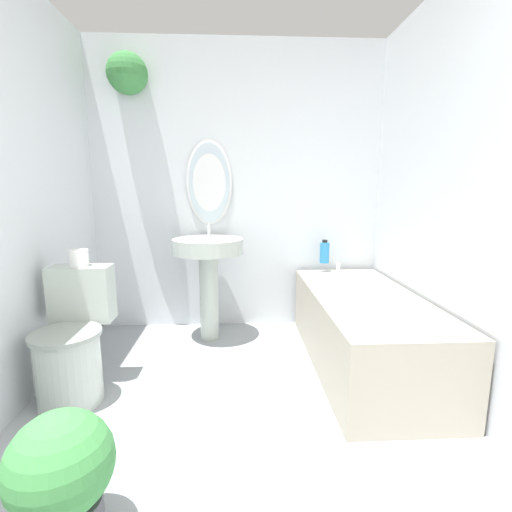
{
  "coord_description": "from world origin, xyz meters",
  "views": [
    {
      "loc": [
        -0.01,
        -0.32,
        1.2
      ],
      "look_at": [
        0.1,
        1.79,
        0.82
      ],
      "focal_mm": 26.0,
      "sensor_mm": 36.0,
      "label": 1
    }
  ],
  "objects_px": {
    "potted_plant": "(62,474)",
    "toilet_paper_roll": "(79,258)",
    "pedestal_sink": "(208,262)",
    "bathtub": "(364,328)",
    "toilet": "(73,345)",
    "shampoo_bottle": "(324,252)"
  },
  "relations": [
    {
      "from": "potted_plant",
      "to": "toilet_paper_roll",
      "type": "distance_m",
      "value": 1.29
    },
    {
      "from": "pedestal_sink",
      "to": "bathtub",
      "type": "distance_m",
      "value": 1.26
    },
    {
      "from": "bathtub",
      "to": "potted_plant",
      "type": "relative_size",
      "value": 3.28
    },
    {
      "from": "pedestal_sink",
      "to": "potted_plant",
      "type": "relative_size",
      "value": 1.91
    },
    {
      "from": "toilet",
      "to": "potted_plant",
      "type": "relative_size",
      "value": 1.55
    },
    {
      "from": "pedestal_sink",
      "to": "toilet_paper_roll",
      "type": "xyz_separation_m",
      "value": [
        -0.72,
        -0.64,
        0.16
      ]
    },
    {
      "from": "toilet_paper_roll",
      "to": "bathtub",
      "type": "bearing_deg",
      "value": 3.77
    },
    {
      "from": "shampoo_bottle",
      "to": "pedestal_sink",
      "type": "bearing_deg",
      "value": -169.13
    },
    {
      "from": "pedestal_sink",
      "to": "bathtub",
      "type": "height_order",
      "value": "pedestal_sink"
    },
    {
      "from": "bathtub",
      "to": "shampoo_bottle",
      "type": "height_order",
      "value": "shampoo_bottle"
    },
    {
      "from": "pedestal_sink",
      "to": "bathtub",
      "type": "xyz_separation_m",
      "value": [
        1.09,
        -0.52,
        -0.37
      ]
    },
    {
      "from": "potted_plant",
      "to": "toilet_paper_roll",
      "type": "xyz_separation_m",
      "value": [
        -0.36,
        1.12,
        0.53
      ]
    },
    {
      "from": "potted_plant",
      "to": "toilet_paper_roll",
      "type": "bearing_deg",
      "value": 107.82
    },
    {
      "from": "toilet",
      "to": "potted_plant",
      "type": "xyz_separation_m",
      "value": [
        0.36,
        -0.94,
        -0.05
      ]
    },
    {
      "from": "toilet_paper_roll",
      "to": "potted_plant",
      "type": "bearing_deg",
      "value": -72.18
    },
    {
      "from": "pedestal_sink",
      "to": "toilet",
      "type": "bearing_deg",
      "value": -131.2
    },
    {
      "from": "shampoo_bottle",
      "to": "potted_plant",
      "type": "relative_size",
      "value": 0.41
    },
    {
      "from": "shampoo_bottle",
      "to": "toilet_paper_roll",
      "type": "bearing_deg",
      "value": -153.91
    },
    {
      "from": "bathtub",
      "to": "shampoo_bottle",
      "type": "distance_m",
      "value": 0.83
    },
    {
      "from": "toilet",
      "to": "pedestal_sink",
      "type": "distance_m",
      "value": 1.14
    },
    {
      "from": "pedestal_sink",
      "to": "potted_plant",
      "type": "distance_m",
      "value": 1.84
    },
    {
      "from": "shampoo_bottle",
      "to": "toilet_paper_roll",
      "type": "height_order",
      "value": "toilet_paper_roll"
    }
  ]
}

